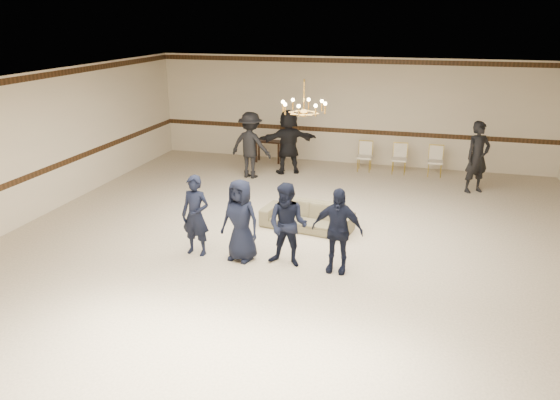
{
  "coord_description": "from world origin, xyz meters",
  "views": [
    {
      "loc": [
        2.39,
        -9.2,
        4.37
      ],
      "look_at": [
        -0.06,
        -0.5,
        1.25
      ],
      "focal_mm": 34.51,
      "sensor_mm": 36.0,
      "label": 1
    }
  ],
  "objects_px": {
    "chandelier": "(304,96)",
    "boy_d": "(337,230)",
    "boy_c": "(288,225)",
    "banquet_chair_left": "(365,157)",
    "adult_right": "(477,157)",
    "adult_left": "(251,145)",
    "settee": "(307,216)",
    "adult_mid": "(288,142)",
    "boy_a": "(196,216)",
    "boy_b": "(241,220)",
    "banquet_chair_right": "(435,161)",
    "console_table": "(269,151)",
    "banquet_chair_mid": "(399,159)"
  },
  "relations": [
    {
      "from": "adult_left",
      "to": "adult_mid",
      "type": "height_order",
      "value": "same"
    },
    {
      "from": "boy_c",
      "to": "adult_right",
      "type": "relative_size",
      "value": 0.84
    },
    {
      "from": "chandelier",
      "to": "boy_b",
      "type": "distance_m",
      "value": 2.7
    },
    {
      "from": "boy_c",
      "to": "banquet_chair_left",
      "type": "xyz_separation_m",
      "value": [
        0.55,
        6.69,
        -0.35
      ]
    },
    {
      "from": "boy_d",
      "to": "boy_c",
      "type": "bearing_deg",
      "value": -178.01
    },
    {
      "from": "adult_left",
      "to": "adult_right",
      "type": "bearing_deg",
      "value": -167.16
    },
    {
      "from": "adult_left",
      "to": "chandelier",
      "type": "bearing_deg",
      "value": 132.74
    },
    {
      "from": "console_table",
      "to": "adult_right",
      "type": "bearing_deg",
      "value": -9.52
    },
    {
      "from": "boy_c",
      "to": "banquet_chair_right",
      "type": "distance_m",
      "value": 7.17
    },
    {
      "from": "boy_a",
      "to": "boy_d",
      "type": "distance_m",
      "value": 2.7
    },
    {
      "from": "settee",
      "to": "banquet_chair_right",
      "type": "relative_size",
      "value": 2.27
    },
    {
      "from": "adult_mid",
      "to": "adult_left",
      "type": "bearing_deg",
      "value": 11.13
    },
    {
      "from": "settee",
      "to": "boy_b",
      "type": "bearing_deg",
      "value": -105.77
    },
    {
      "from": "boy_a",
      "to": "banquet_chair_right",
      "type": "distance_m",
      "value": 7.99
    },
    {
      "from": "banquet_chair_mid",
      "to": "console_table",
      "type": "distance_m",
      "value": 4.01
    },
    {
      "from": "boy_b",
      "to": "banquet_chair_mid",
      "type": "xyz_separation_m",
      "value": [
        2.45,
        6.69,
        -0.35
      ]
    },
    {
      "from": "boy_a",
      "to": "boy_b",
      "type": "bearing_deg",
      "value": 5.33
    },
    {
      "from": "banquet_chair_mid",
      "to": "console_table",
      "type": "height_order",
      "value": "banquet_chair_mid"
    },
    {
      "from": "boy_c",
      "to": "banquet_chair_right",
      "type": "bearing_deg",
      "value": 74.01
    },
    {
      "from": "chandelier",
      "to": "adult_right",
      "type": "xyz_separation_m",
      "value": [
        3.63,
        3.98,
        -1.95
      ]
    },
    {
      "from": "chandelier",
      "to": "adult_right",
      "type": "bearing_deg",
      "value": 47.61
    },
    {
      "from": "boy_d",
      "to": "settee",
      "type": "height_order",
      "value": "boy_d"
    },
    {
      "from": "adult_left",
      "to": "banquet_chair_left",
      "type": "height_order",
      "value": "adult_left"
    },
    {
      "from": "chandelier",
      "to": "boy_a",
      "type": "xyz_separation_m",
      "value": [
        -1.71,
        -1.5,
        -2.09
      ]
    },
    {
      "from": "adult_left",
      "to": "adult_mid",
      "type": "xyz_separation_m",
      "value": [
        0.9,
        0.7,
        0.0
      ]
    },
    {
      "from": "settee",
      "to": "banquet_chair_mid",
      "type": "xyz_separation_m",
      "value": [
        1.6,
        4.87,
        0.14
      ]
    },
    {
      "from": "chandelier",
      "to": "settee",
      "type": "distance_m",
      "value": 2.61
    },
    {
      "from": "chandelier",
      "to": "banquet_chair_left",
      "type": "distance_m",
      "value": 5.77
    },
    {
      "from": "adult_mid",
      "to": "adult_right",
      "type": "distance_m",
      "value": 5.12
    },
    {
      "from": "settee",
      "to": "adult_mid",
      "type": "distance_m",
      "value": 4.37
    },
    {
      "from": "chandelier",
      "to": "adult_mid",
      "type": "distance_m",
      "value": 5.01
    },
    {
      "from": "boy_d",
      "to": "banquet_chair_left",
      "type": "bearing_deg",
      "value": 95.02
    },
    {
      "from": "boy_a",
      "to": "boy_d",
      "type": "xyz_separation_m",
      "value": [
        2.7,
        0.0,
        0.0
      ]
    },
    {
      "from": "chandelier",
      "to": "boy_d",
      "type": "bearing_deg",
      "value": -56.67
    },
    {
      "from": "chandelier",
      "to": "console_table",
      "type": "distance_m",
      "value": 6.41
    },
    {
      "from": "boy_c",
      "to": "banquet_chair_left",
      "type": "distance_m",
      "value": 6.72
    },
    {
      "from": "adult_left",
      "to": "banquet_chair_right",
      "type": "height_order",
      "value": "adult_left"
    },
    {
      "from": "boy_c",
      "to": "settee",
      "type": "xyz_separation_m",
      "value": [
        -0.06,
        1.82,
        -0.5
      ]
    },
    {
      "from": "settee",
      "to": "boy_a",
      "type": "bearing_deg",
      "value": -124.69
    },
    {
      "from": "banquet_chair_left",
      "to": "chandelier",
      "type": "bearing_deg",
      "value": -96.49
    },
    {
      "from": "adult_right",
      "to": "console_table",
      "type": "distance_m",
      "value": 6.19
    },
    {
      "from": "settee",
      "to": "adult_right",
      "type": "xyz_separation_m",
      "value": [
        3.6,
        3.66,
        0.64
      ]
    },
    {
      "from": "boy_c",
      "to": "console_table",
      "type": "height_order",
      "value": "boy_c"
    },
    {
      "from": "adult_right",
      "to": "banquet_chair_left",
      "type": "distance_m",
      "value": 3.27
    },
    {
      "from": "adult_right",
      "to": "adult_left",
      "type": "bearing_deg",
      "value": 148.91
    },
    {
      "from": "adult_mid",
      "to": "adult_right",
      "type": "height_order",
      "value": "same"
    },
    {
      "from": "adult_mid",
      "to": "banquet_chair_mid",
      "type": "relative_size",
      "value": 2.16
    },
    {
      "from": "boy_b",
      "to": "adult_mid",
      "type": "relative_size",
      "value": 0.84
    },
    {
      "from": "boy_d",
      "to": "settee",
      "type": "distance_m",
      "value": 2.11
    },
    {
      "from": "banquet_chair_left",
      "to": "banquet_chair_mid",
      "type": "height_order",
      "value": "same"
    }
  ]
}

